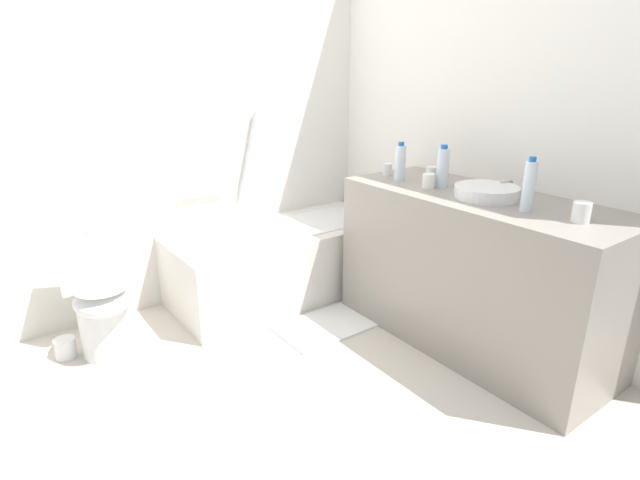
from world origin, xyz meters
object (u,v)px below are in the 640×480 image
object	(u,v)px
toilet	(101,298)
water_bottle_0	(443,167)
drinking_glass_1	(431,175)
drinking_glass_3	(387,169)
water_bottle_2	(400,163)
bath_mat	(329,325)
toilet_paper_roll	(65,348)
sink_faucet	(509,187)
drinking_glass_2	(429,181)
sink_basin	(487,192)
bathtub	(284,258)
water_bottle_1	(529,186)
drinking_glass_0	(581,212)

from	to	relation	value
toilet	water_bottle_0	size ratio (longest dim) A/B	2.80
drinking_glass_1	drinking_glass_3	distance (m)	0.33
drinking_glass_1	water_bottle_2	bearing A→B (deg)	111.94
water_bottle_0	bath_mat	size ratio (longest dim) A/B	0.37
water_bottle_2	toilet_paper_roll	size ratio (longest dim) A/B	2.00
sink_faucet	drinking_glass_2	xyz separation A→B (m)	(-0.28, 0.33, 0.01)
toilet_paper_roll	toilet	bearing A→B (deg)	-12.70
drinking_glass_2	sink_basin	bearing A→B (deg)	-76.90
bathtub	water_bottle_1	bearing A→B (deg)	-73.53
bathtub	drinking_glass_3	bearing A→B (deg)	-46.52
toilet	drinking_glass_0	xyz separation A→B (m)	(1.70, -1.70, 0.61)
drinking_glass_2	drinking_glass_3	size ratio (longest dim) A/B	1.08
drinking_glass_1	drinking_glass_3	xyz separation A→B (m)	(-0.04, 0.33, -0.01)
water_bottle_0	water_bottle_2	size ratio (longest dim) A/B	1.04
drinking_glass_0	drinking_glass_3	distance (m)	1.24
drinking_glass_1	drinking_glass_2	world-z (taller)	drinking_glass_1
water_bottle_1	drinking_glass_1	bearing A→B (deg)	83.99
sink_faucet	drinking_glass_1	xyz separation A→B (m)	(-0.19, 0.39, 0.02)
toilet	drinking_glass_0	world-z (taller)	drinking_glass_0
water_bottle_1	water_bottle_2	bearing A→B (deg)	90.23
water_bottle_1	drinking_glass_3	xyz separation A→B (m)	(0.03, 1.00, -0.09)
toilet	sink_basin	distance (m)	2.17
toilet	bath_mat	xyz separation A→B (m)	(1.18, -0.53, -0.31)
bathtub	sink_basin	world-z (taller)	bathtub
sink_basin	toilet_paper_roll	xyz separation A→B (m)	(-1.94, 1.23, -0.85)
sink_basin	drinking_glass_3	size ratio (longest dim) A/B	4.44
sink_basin	toilet	bearing A→B (deg)	145.54
sink_basin	water_bottle_0	world-z (taller)	water_bottle_0
drinking_glass_3	water_bottle_1	bearing A→B (deg)	-91.88
bathtub	toilet_paper_roll	world-z (taller)	bathtub
toilet	water_bottle_1	xyz separation A→B (m)	(1.66, -1.46, 0.68)
water_bottle_2	water_bottle_1	bearing A→B (deg)	-89.77
bath_mat	water_bottle_1	bearing A→B (deg)	-62.61
drinking_glass_0	drinking_glass_2	bearing A→B (deg)	93.60
water_bottle_0	drinking_glass_2	bearing A→B (deg)	162.52
sink_faucet	drinking_glass_3	xyz separation A→B (m)	(-0.23, 0.72, 0.01)
drinking_glass_0	drinking_glass_3	size ratio (longest dim) A/B	1.23
water_bottle_2	bathtub	bearing A→B (deg)	124.05
drinking_glass_2	bath_mat	xyz separation A→B (m)	(-0.46, 0.32, -0.91)
toilet	toilet_paper_roll	size ratio (longest dim) A/B	5.83
sink_basin	drinking_glass_2	world-z (taller)	drinking_glass_2
toilet	water_bottle_1	world-z (taller)	water_bottle_1
bathtub	drinking_glass_2	distance (m)	1.19
bath_mat	drinking_glass_1	bearing A→B (deg)	-25.32
bathtub	sink_basin	bearing A→B (deg)	-67.56
drinking_glass_2	bath_mat	distance (m)	1.07
sink_faucet	drinking_glass_0	xyz separation A→B (m)	(-0.22, -0.51, 0.01)
sink_basin	water_bottle_1	bearing A→B (deg)	-103.22
water_bottle_0	water_bottle_2	xyz separation A→B (m)	(-0.07, 0.27, -0.00)
bath_mat	water_bottle_0	bearing A→B (deg)	-32.25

